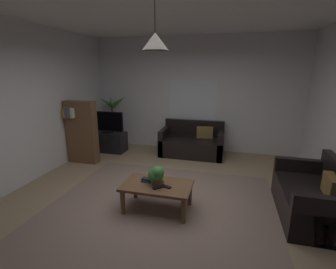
# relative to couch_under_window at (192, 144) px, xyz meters

# --- Properties ---
(floor) EXTENTS (5.27, 5.74, 0.02)m
(floor) POSITION_rel_couch_under_window_xyz_m (-0.07, -2.40, -0.29)
(floor) COLOR #9E8466
(floor) RESTS_ON ground
(rug) EXTENTS (3.43, 3.16, 0.01)m
(rug) POSITION_rel_couch_under_window_xyz_m (-0.07, -2.60, -0.27)
(rug) COLOR gray
(rug) RESTS_ON ground
(wall_back) EXTENTS (5.39, 0.06, 2.88)m
(wall_back) POSITION_rel_couch_under_window_xyz_m (-0.07, 0.50, 1.17)
(wall_back) COLOR silver
(wall_back) RESTS_ON ground
(wall_left) EXTENTS (0.06, 5.74, 2.88)m
(wall_left) POSITION_rel_couch_under_window_xyz_m (-2.73, -2.40, 1.17)
(wall_left) COLOR silver
(wall_left) RESTS_ON ground
(ceiling) EXTENTS (5.27, 5.74, 0.02)m
(ceiling) POSITION_rel_couch_under_window_xyz_m (-0.07, -2.40, 2.62)
(ceiling) COLOR white
(window_pane) EXTENTS (1.22, 0.01, 1.13)m
(window_pane) POSITION_rel_couch_under_window_xyz_m (-0.09, 0.47, 0.96)
(window_pane) COLOR white
(couch_under_window) EXTENTS (1.51, 0.81, 0.82)m
(couch_under_window) POSITION_rel_couch_under_window_xyz_m (0.00, 0.00, 0.00)
(couch_under_window) COLOR black
(couch_under_window) RESTS_ON ground
(couch_right_side) EXTENTS (0.81, 1.41, 0.82)m
(couch_right_side) POSITION_rel_couch_under_window_xyz_m (2.10, -2.21, 0.00)
(couch_right_side) COLOR black
(couch_right_side) RESTS_ON ground
(coffee_table) EXTENTS (1.02, 0.61, 0.41)m
(coffee_table) POSITION_rel_couch_under_window_xyz_m (-0.10, -2.60, 0.07)
(coffee_table) COLOR brown
(coffee_table) RESTS_ON ground
(book_on_table_0) EXTENTS (0.14, 0.11, 0.03)m
(book_on_table_0) POSITION_rel_couch_under_window_xyz_m (-0.29, -2.55, 0.15)
(book_on_table_0) COLOR #2D4C8C
(book_on_table_0) RESTS_ON coffee_table
(book_on_table_1) EXTENTS (0.16, 0.10, 0.03)m
(book_on_table_1) POSITION_rel_couch_under_window_xyz_m (-0.28, -2.55, 0.18)
(book_on_table_1) COLOR black
(book_on_table_1) RESTS_ON coffee_table
(remote_on_table_0) EXTENTS (0.15, 0.15, 0.02)m
(remote_on_table_0) POSITION_rel_couch_under_window_xyz_m (-0.05, -2.72, 0.15)
(remote_on_table_0) COLOR black
(remote_on_table_0) RESTS_ON coffee_table
(remote_on_table_1) EXTENTS (0.17, 0.10, 0.02)m
(remote_on_table_1) POSITION_rel_couch_under_window_xyz_m (0.05, -2.66, 0.15)
(remote_on_table_1) COLOR black
(remote_on_table_1) RESTS_ON coffee_table
(potted_plant_on_table) EXTENTS (0.24, 0.23, 0.31)m
(potted_plant_on_table) POSITION_rel_couch_under_window_xyz_m (-0.10, -2.63, 0.30)
(potted_plant_on_table) COLOR brown
(potted_plant_on_table) RESTS_ON coffee_table
(tv_stand) EXTENTS (0.90, 0.44, 0.50)m
(tv_stand) POSITION_rel_couch_under_window_xyz_m (-2.15, -0.28, -0.03)
(tv_stand) COLOR black
(tv_stand) RESTS_ON ground
(tv) EXTENTS (0.88, 0.16, 0.55)m
(tv) POSITION_rel_couch_under_window_xyz_m (-2.15, -0.30, 0.50)
(tv) COLOR black
(tv) RESTS_ON tv_stand
(potted_palm_corner) EXTENTS (0.84, 0.82, 1.43)m
(potted_palm_corner) POSITION_rel_couch_under_window_xyz_m (-2.23, 0.18, 0.37)
(potted_palm_corner) COLOR brown
(potted_palm_corner) RESTS_ON ground
(bookshelf_corner) EXTENTS (0.70, 0.31, 1.40)m
(bookshelf_corner) POSITION_rel_couch_under_window_xyz_m (-2.34, -1.13, 0.44)
(bookshelf_corner) COLOR brown
(bookshelf_corner) RESTS_ON ground
(pendant_lamp) EXTENTS (0.34, 0.34, 0.59)m
(pendant_lamp) POSITION_rel_couch_under_window_xyz_m (-0.10, -2.60, 2.12)
(pendant_lamp) COLOR black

